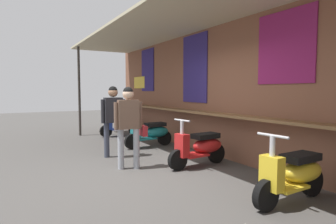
{
  "coord_description": "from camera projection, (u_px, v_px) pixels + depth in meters",
  "views": [
    {
      "loc": [
        4.59,
        -2.29,
        1.51
      ],
      "look_at": [
        -1.19,
        1.0,
        1.02
      ],
      "focal_mm": 30.45,
      "sensor_mm": 36.0,
      "label": 1
    }
  ],
  "objects": [
    {
      "name": "scooter_red",
      "position": [
        201.0,
        147.0,
        5.71
      ],
      "size": [
        0.5,
        1.4,
        0.97
      ],
      "rotation": [
        0.0,
        0.0,
        -1.49
      ],
      "color": "red",
      "rests_on": "ground_plane"
    },
    {
      "name": "scooter_yellow",
      "position": [
        295.0,
        174.0,
        3.86
      ],
      "size": [
        0.46,
        1.4,
        0.97
      ],
      "rotation": [
        0.0,
        0.0,
        -1.53
      ],
      "color": "gold",
      "rests_on": "ground_plane"
    },
    {
      "name": "scooter_teal",
      "position": [
        151.0,
        133.0,
        7.66
      ],
      "size": [
        0.48,
        1.4,
        0.97
      ],
      "rotation": [
        0.0,
        0.0,
        -1.51
      ],
      "color": "#197075",
      "rests_on": "ground_plane"
    },
    {
      "name": "ground_plane",
      "position": [
        153.0,
        173.0,
        5.22
      ],
      "size": [
        34.72,
        34.72,
        0.0
      ],
      "primitive_type": "plane",
      "color": "#474442"
    },
    {
      "name": "scooter_blue",
      "position": [
        123.0,
        124.0,
        9.54
      ],
      "size": [
        0.46,
        1.4,
        0.97
      ],
      "rotation": [
        0.0,
        0.0,
        -1.57
      ],
      "color": "#233D9E",
      "rests_on": "ground_plane"
    },
    {
      "name": "shopper_with_handbag",
      "position": [
        129.0,
        120.0,
        5.47
      ],
      "size": [
        0.3,
        0.65,
        1.59
      ],
      "rotation": [
        0.0,
        0.0,
        2.97
      ],
      "color": "#999EA8",
      "rests_on": "ground_plane"
    },
    {
      "name": "shopper_browsing",
      "position": [
        114.0,
        115.0,
        6.44
      ],
      "size": [
        0.27,
        0.65,
        1.61
      ],
      "rotation": [
        0.0,
        0.0,
        3.08
      ],
      "color": "#383D4C",
      "rests_on": "ground_plane"
    },
    {
      "name": "market_stall_facade",
      "position": [
        231.0,
        78.0,
        6.01
      ],
      "size": [
        12.4,
        2.39,
        3.22
      ],
      "color": "brown",
      "rests_on": "ground_plane"
    }
  ]
}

